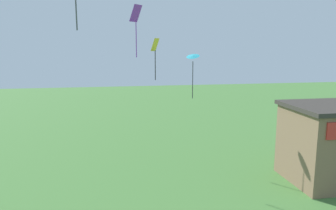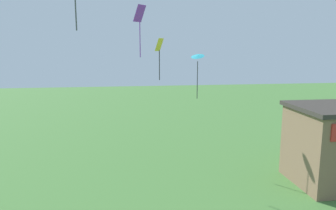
{
  "view_description": "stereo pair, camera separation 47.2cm",
  "coord_description": "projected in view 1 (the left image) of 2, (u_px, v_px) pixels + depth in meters",
  "views": [
    {
      "loc": [
        -2.3,
        -5.4,
        7.89
      ],
      "look_at": [
        0.0,
        7.68,
        5.5
      ],
      "focal_mm": 35.0,
      "sensor_mm": 36.0,
      "label": 1
    },
    {
      "loc": [
        -1.83,
        -5.48,
        7.89
      ],
      "look_at": [
        0.0,
        7.68,
        5.5
      ],
      "focal_mm": 35.0,
      "sensor_mm": 36.0,
      "label": 2
    }
  ],
  "objects": [
    {
      "name": "kite_yellow_diamond",
      "position": [
        155.0,
        51.0,
        20.29
      ],
      "size": [
        0.6,
        0.66,
        2.59
      ],
      "color": "yellow"
    },
    {
      "name": "kite_cyan_delta",
      "position": [
        193.0,
        58.0,
        21.77
      ],
      "size": [
        1.22,
        1.21,
        3.04
      ],
      "color": "#2DB2C6"
    },
    {
      "name": "kite_purple_streamer",
      "position": [
        136.0,
        20.0,
        18.68
      ],
      "size": [
        0.79,
        0.82,
        2.95
      ],
      "color": "purple"
    }
  ]
}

